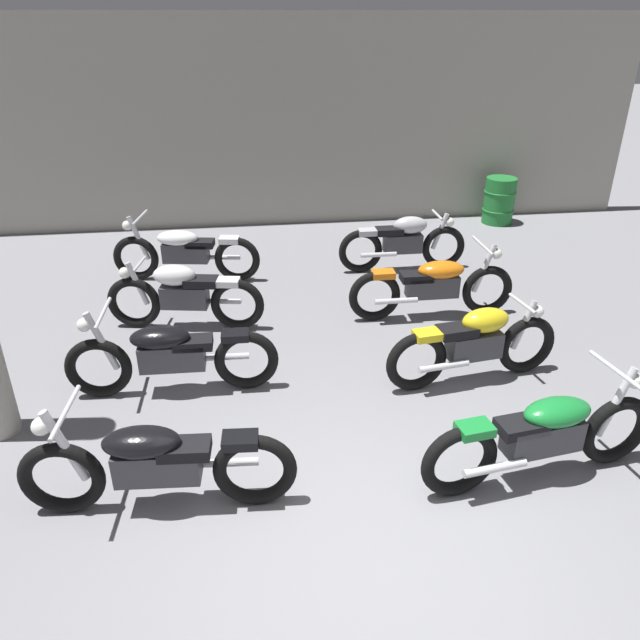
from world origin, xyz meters
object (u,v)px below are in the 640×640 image
object	(u,v)px
motorcycle_right_row_3	(403,242)
motorcycle_left_row_3	(185,251)
motorcycle_right_row_1	(475,343)
motorcycle_left_row_2	(184,294)
motorcycle_left_row_1	(171,354)
oil_drum	(499,201)
motorcycle_left_row_0	(156,462)
motorcycle_right_row_2	(433,285)
motorcycle_right_row_0	(544,434)

from	to	relation	value
motorcycle_right_row_3	motorcycle_left_row_3	bearing A→B (deg)	179.29
motorcycle_right_row_1	motorcycle_right_row_3	size ratio (longest dim) A/B	1.00
motorcycle_left_row_2	motorcycle_left_row_3	xyz separation A→B (m)	(-0.08, 1.56, -0.01)
motorcycle_left_row_1	motorcycle_right_row_3	world-z (taller)	motorcycle_left_row_1
motorcycle_right_row_3	motorcycle_left_row_1	bearing A→B (deg)	-137.15
motorcycle_right_row_1	oil_drum	bearing A→B (deg)	65.12
motorcycle_left_row_3	oil_drum	xyz separation A→B (m)	(5.65, 2.02, -0.03)
motorcycle_right_row_3	oil_drum	xyz separation A→B (m)	(2.38, 2.06, -0.03)
motorcycle_left_row_0	motorcycle_right_row_2	bearing A→B (deg)	43.88
motorcycle_left_row_2	motorcycle_right_row_0	xyz separation A→B (m)	(3.14, -3.22, -0.01)
motorcycle_right_row_2	oil_drum	size ratio (longest dim) A/B	2.55
motorcycle_left_row_0	motorcycle_right_row_2	world-z (taller)	same
motorcycle_left_row_2	oil_drum	xyz separation A→B (m)	(5.56, 3.58, -0.03)
motorcycle_left_row_2	motorcycle_right_row_3	bearing A→B (deg)	25.52
motorcycle_left_row_1	motorcycle_right_row_3	bearing A→B (deg)	42.85
motorcycle_left_row_2	motorcycle_right_row_2	distance (m)	3.16
motorcycle_left_row_0	motorcycle_left_row_2	size ratio (longest dim) A/B	1.11
motorcycle_right_row_3	oil_drum	distance (m)	3.15
motorcycle_left_row_0	motorcycle_right_row_0	xyz separation A→B (m)	(3.16, -0.06, 0.00)
motorcycle_right_row_1	oil_drum	xyz separation A→B (m)	(2.44, 5.25, -0.03)
motorcycle_right_row_0	motorcycle_right_row_1	size ratio (longest dim) A/B	1.10
motorcycle_right_row_2	motorcycle_left_row_0	bearing A→B (deg)	-136.12
motorcycle_left_row_3	motorcycle_right_row_2	bearing A→B (deg)	-27.32
motorcycle_left_row_2	motorcycle_right_row_3	distance (m)	3.53
motorcycle_left_row_3	motorcycle_right_row_2	world-z (taller)	same
motorcycle_left_row_2	oil_drum	distance (m)	6.62
motorcycle_left_row_0	motorcycle_right_row_2	size ratio (longest dim) A/B	1.00
motorcycle_right_row_2	motorcycle_right_row_1	bearing A→B (deg)	-90.95
motorcycle_left_row_3	motorcycle_right_row_0	xyz separation A→B (m)	(3.23, -4.78, 0.00)
motorcycle_left_row_0	motorcycle_right_row_1	bearing A→B (deg)	25.36
motorcycle_left_row_0	motorcycle_right_row_1	world-z (taller)	motorcycle_left_row_0
motorcycle_left_row_0	motorcycle_right_row_0	bearing A→B (deg)	-1.18
motorcycle_left_row_2	motorcycle_left_row_3	distance (m)	1.56
motorcycle_right_row_0	motorcycle_left_row_2	bearing A→B (deg)	134.31
motorcycle_right_row_2	motorcycle_right_row_3	size ratio (longest dim) A/B	1.10
oil_drum	motorcycle_right_row_2	bearing A→B (deg)	-123.11
motorcycle_left_row_1	motorcycle_left_row_2	distance (m)	1.47
motorcycle_left_row_3	oil_drum	distance (m)	6.00
motorcycle_right_row_0	motorcycle_right_row_1	world-z (taller)	motorcycle_right_row_0
motorcycle_left_row_3	oil_drum	bearing A→B (deg)	19.70
motorcycle_left_row_3	motorcycle_right_row_0	distance (m)	5.77
motorcycle_left_row_2	motorcycle_right_row_0	size ratio (longest dim) A/B	0.91
motorcycle_right_row_2	oil_drum	distance (m)	4.41
motorcycle_left_row_0	oil_drum	xyz separation A→B (m)	(5.58, 6.74, -0.03)
motorcycle_right_row_0	motorcycle_right_row_1	bearing A→B (deg)	90.63
motorcycle_left_row_1	motorcycle_right_row_0	xyz separation A→B (m)	(3.18, -1.75, 0.00)
motorcycle_left_row_0	motorcycle_right_row_3	distance (m)	5.67
motorcycle_left_row_3	motorcycle_right_row_1	size ratio (longest dim) A/B	1.10
motorcycle_right_row_0	motorcycle_right_row_2	xyz separation A→B (m)	(0.01, 3.11, 0.00)
motorcycle_right_row_2	motorcycle_left_row_1	bearing A→B (deg)	-156.92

